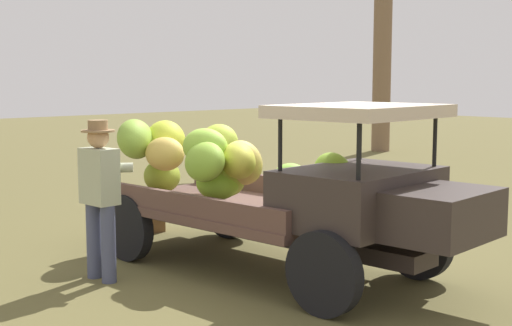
{
  "coord_description": "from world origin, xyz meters",
  "views": [
    {
      "loc": [
        5.36,
        -5.49,
        2.07
      ],
      "look_at": [
        -0.11,
        -0.2,
        1.15
      ],
      "focal_mm": 49.48,
      "sensor_mm": 36.0,
      "label": 1
    }
  ],
  "objects": [
    {
      "name": "ground_plane",
      "position": [
        0.0,
        0.0,
        0.0
      ],
      "size": [
        60.0,
        60.0,
        0.0
      ],
      "primitive_type": "plane",
      "color": "brown"
    },
    {
      "name": "wooden_crate",
      "position": [
        -2.48,
        -0.09,
        0.21
      ],
      "size": [
        0.49,
        0.58,
        0.43
      ],
      "primitive_type": "cube",
      "rotation": [
        0.0,
        0.0,
        1.45
      ],
      "color": "brown",
      "rests_on": "ground"
    },
    {
      "name": "farmer",
      "position": [
        -0.84,
        -1.7,
        0.94
      ],
      "size": [
        0.53,
        0.47,
        1.65
      ],
      "rotation": [
        0.0,
        0.0,
        1.62
      ],
      "color": "#484E6E",
      "rests_on": "ground"
    },
    {
      "name": "truck",
      "position": [
        0.26,
        -0.23,
        0.92
      ],
      "size": [
        4.56,
        1.92,
        1.82
      ],
      "rotation": [
        0.0,
        0.0,
        0.05
      ],
      "color": "#362C29",
      "rests_on": "ground"
    }
  ]
}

